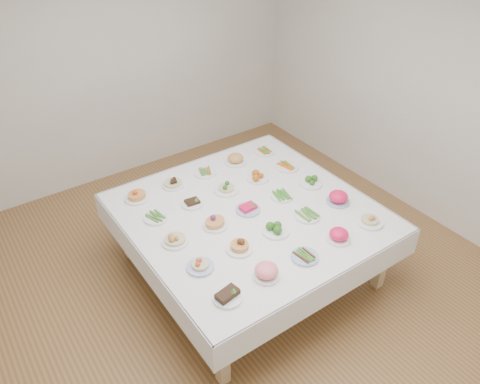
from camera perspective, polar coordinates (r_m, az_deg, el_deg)
room_envelope at (r=3.70m, az=-1.73°, el=9.85°), size 5.02×5.02×2.81m
display_table at (r=4.42m, az=1.12°, el=-3.00°), size 2.19×2.19×0.75m
dish_0 at (r=3.55m, az=-1.54°, el=-12.37°), size 0.23×0.23×0.10m
dish_1 at (r=3.70m, az=3.24°, el=-9.61°), size 0.22×0.22×0.13m
dish_2 at (r=3.91m, az=7.89°, el=-7.73°), size 0.23×0.23×0.05m
dish_3 at (r=4.11m, az=11.95°, el=-5.14°), size 0.21×0.21×0.12m
dish_4 at (r=4.36m, az=15.61°, el=-2.97°), size 0.24×0.24×0.14m
dish_5 at (r=3.79m, az=-4.89°, el=-8.76°), size 0.22×0.22×0.10m
dish_6 at (r=3.92m, az=-0.05°, el=-6.36°), size 0.23×0.23×0.14m
dish_7 at (r=4.12m, az=4.36°, el=-4.38°), size 0.24×0.24×0.11m
dish_8 at (r=4.34m, az=8.21°, el=-2.75°), size 0.23×0.23×0.06m
dish_9 at (r=4.54m, az=11.90°, el=-0.60°), size 0.24×0.24×0.14m
dish_10 at (r=4.03m, az=-7.96°, el=-5.41°), size 0.23×0.23×0.14m
dish_11 at (r=4.17m, az=-3.07°, el=-3.47°), size 0.24×0.23×0.14m
dish_12 at (r=4.36m, az=0.98°, el=-1.86°), size 0.23×0.23×0.10m
dish_13 at (r=4.56m, az=5.11°, el=-0.44°), size 0.21×0.21×0.05m
dish_14 at (r=4.77m, az=8.61°, el=1.37°), size 0.23×0.23×0.10m
dish_15 at (r=4.34m, az=-10.20°, el=-2.99°), size 0.23×0.22×0.06m
dish_16 at (r=4.46m, az=-5.84°, el=-1.18°), size 0.21×0.21×0.09m
dish_17 at (r=4.61m, az=-1.68°, el=0.73°), size 0.24×0.24×0.13m
dish_18 at (r=4.79m, az=2.19°, el=2.00°), size 0.22×0.22×0.10m
dish_19 at (r=5.02m, az=5.73°, el=3.20°), size 0.25×0.25×0.06m
dish_20 at (r=4.60m, az=-12.49°, el=-0.20°), size 0.24×0.24×0.14m
dish_21 at (r=4.73m, az=-8.19°, el=1.30°), size 0.22×0.22×0.12m
dish_22 at (r=4.91m, az=-4.25°, el=2.40°), size 0.23×0.23×0.05m
dish_23 at (r=5.06m, az=-0.55°, el=4.12°), size 0.24×0.24×0.13m
dish_24 at (r=5.28m, az=3.01°, el=5.00°), size 0.22×0.22×0.05m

